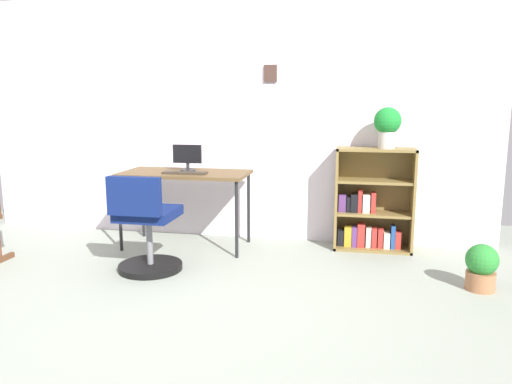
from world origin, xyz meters
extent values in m
plane|color=gray|center=(0.00, 0.00, 0.00)|extent=(6.24, 6.24, 0.00)
cube|color=silver|center=(0.00, 2.15, 1.20)|extent=(5.20, 0.10, 2.39)
cube|color=#422D26|center=(0.44, 2.09, 1.63)|extent=(0.12, 0.02, 0.16)
cube|color=brown|center=(-0.29, 1.67, 0.70)|extent=(1.18, 0.58, 0.03)
cylinder|color=black|center=(-0.84, 1.42, 0.34)|extent=(0.03, 0.03, 0.69)
cylinder|color=black|center=(0.26, 1.42, 0.34)|extent=(0.03, 0.03, 0.69)
cylinder|color=black|center=(-0.84, 1.92, 0.34)|extent=(0.03, 0.03, 0.69)
cylinder|color=black|center=(0.26, 1.92, 0.34)|extent=(0.03, 0.03, 0.69)
cylinder|color=#262628|center=(-0.29, 1.74, 0.72)|extent=(0.14, 0.14, 0.01)
cylinder|color=#262628|center=(-0.29, 1.74, 0.76)|extent=(0.03, 0.03, 0.06)
cube|color=black|center=(-0.29, 1.73, 0.88)|extent=(0.28, 0.02, 0.17)
cube|color=#352C22|center=(-0.25, 1.55, 0.73)|extent=(0.40, 0.12, 0.02)
cylinder|color=black|center=(-0.36, 0.97, 0.03)|extent=(0.52, 0.52, 0.05)
cylinder|color=slate|center=(-0.36, 0.97, 0.24)|extent=(0.05, 0.05, 0.38)
cube|color=#0F1D53|center=(-0.36, 0.97, 0.47)|extent=(0.44, 0.44, 0.08)
cube|color=#0F1D53|center=(-0.36, 0.72, 0.66)|extent=(0.42, 0.07, 0.30)
cube|color=olive|center=(1.10, 1.92, 0.47)|extent=(0.02, 0.30, 0.95)
cube|color=olive|center=(1.79, 1.92, 0.47)|extent=(0.02, 0.30, 0.95)
cube|color=olive|center=(1.45, 1.92, 0.94)|extent=(0.71, 0.30, 0.02)
cube|color=olive|center=(1.45, 1.92, 0.01)|extent=(0.71, 0.30, 0.02)
cube|color=olive|center=(1.45, 2.06, 0.47)|extent=(0.71, 0.02, 0.95)
cube|color=olive|center=(1.45, 1.92, 0.34)|extent=(0.66, 0.28, 0.02)
cube|color=olive|center=(1.45, 1.92, 0.64)|extent=(0.66, 0.28, 0.02)
cube|color=black|center=(1.16, 1.91, 0.10)|extent=(0.06, 0.10, 0.15)
cube|color=#B79323|center=(1.22, 1.91, 0.12)|extent=(0.07, 0.11, 0.19)
cube|color=#593372|center=(1.28, 1.91, 0.12)|extent=(0.05, 0.12, 0.19)
cube|color=#B22D28|center=(1.34, 1.91, 0.13)|extent=(0.07, 0.13, 0.22)
cube|color=beige|center=(1.41, 1.91, 0.12)|extent=(0.05, 0.10, 0.18)
cube|color=#B22D28|center=(1.46, 1.91, 0.12)|extent=(0.05, 0.12, 0.19)
cube|color=#B22D28|center=(1.52, 1.91, 0.11)|extent=(0.05, 0.10, 0.18)
cube|color=beige|center=(1.57, 1.91, 0.10)|extent=(0.06, 0.12, 0.15)
cube|color=#1E478C|center=(1.63, 1.91, 0.13)|extent=(0.04, 0.11, 0.22)
cube|color=#B22D28|center=(1.68, 1.91, 0.10)|extent=(0.05, 0.10, 0.16)
cube|color=#593372|center=(1.16, 1.91, 0.43)|extent=(0.07, 0.10, 0.16)
cube|color=black|center=(1.21, 1.91, 0.42)|extent=(0.03, 0.11, 0.14)
cube|color=black|center=(1.27, 1.91, 0.44)|extent=(0.06, 0.13, 0.17)
cube|color=#B22D28|center=(1.32, 1.91, 0.46)|extent=(0.04, 0.09, 0.21)
cube|color=beige|center=(1.38, 1.91, 0.44)|extent=(0.06, 0.12, 0.17)
cube|color=#B22D28|center=(1.44, 1.91, 0.45)|extent=(0.04, 0.11, 0.19)
cylinder|color=#B7B2A8|center=(1.53, 1.90, 1.02)|extent=(0.14, 0.14, 0.15)
sphere|color=#1A802C|center=(1.53, 1.90, 1.19)|extent=(0.24, 0.24, 0.24)
cylinder|color=#9E6642|center=(2.19, 1.02, 0.07)|extent=(0.21, 0.21, 0.14)
sphere|color=#29802F|center=(2.19, 1.02, 0.23)|extent=(0.23, 0.23, 0.23)
camera|label=1|loc=(1.24, -2.67, 1.36)|focal=34.63mm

